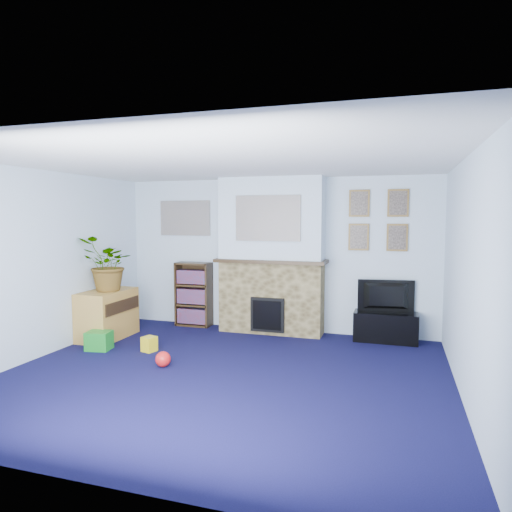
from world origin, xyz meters
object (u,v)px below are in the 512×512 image
(tv_stand, at_px, (386,326))
(television, at_px, (386,296))
(bookshelf, at_px, (194,295))
(sideboard, at_px, (107,315))

(tv_stand, relative_size, television, 1.12)
(television, distance_m, bookshelf, 3.07)
(tv_stand, bearing_deg, bookshelf, 178.57)
(television, height_order, bookshelf, bookshelf)
(television, relative_size, sideboard, 0.88)
(tv_stand, xyz_separation_m, sideboard, (-3.96, -1.03, 0.12))
(bookshelf, bearing_deg, sideboard, -129.08)
(tv_stand, bearing_deg, television, 90.00)
(television, relative_size, bookshelf, 0.77)
(tv_stand, distance_m, television, 0.43)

